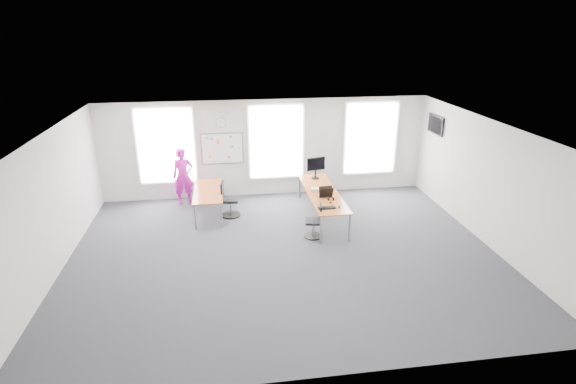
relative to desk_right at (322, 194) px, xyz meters
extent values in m
plane|color=#2B2B31|center=(-1.32, -1.92, -0.72)|extent=(10.00, 10.00, 0.00)
plane|color=white|center=(-1.32, -1.92, 2.28)|extent=(10.00, 10.00, 0.00)
plane|color=silver|center=(-1.32, 2.08, 0.78)|extent=(10.00, 0.00, 10.00)
plane|color=silver|center=(-1.32, -5.92, 0.78)|extent=(10.00, 0.00, 10.00)
plane|color=silver|center=(-6.32, -1.92, 0.78)|extent=(0.00, 10.00, 10.00)
plane|color=silver|center=(3.68, -1.92, 0.78)|extent=(0.00, 10.00, 10.00)
cube|color=silver|center=(-4.32, 2.05, 0.98)|extent=(1.60, 0.06, 2.20)
cube|color=silver|center=(-1.02, 2.05, 0.98)|extent=(1.60, 0.06, 2.20)
cube|color=silver|center=(1.98, 2.05, 0.98)|extent=(1.60, 0.06, 2.20)
cube|color=#B35A35|center=(0.00, 0.00, 0.03)|extent=(0.84, 3.17, 0.03)
cylinder|color=gray|center=(-0.36, -1.52, -0.35)|extent=(0.05, 0.05, 0.74)
cylinder|color=gray|center=(0.36, -1.52, -0.35)|extent=(0.05, 0.05, 0.74)
cylinder|color=gray|center=(-0.36, 1.52, -0.35)|extent=(0.05, 0.05, 0.74)
cylinder|color=gray|center=(0.36, 1.52, -0.35)|extent=(0.05, 0.05, 0.74)
cube|color=#B35A35|center=(-3.12, 0.69, -0.01)|extent=(0.80, 1.99, 0.03)
cylinder|color=gray|center=(-3.45, -0.25, -0.37)|extent=(0.05, 0.05, 0.70)
cylinder|color=gray|center=(-2.78, -0.25, -0.37)|extent=(0.05, 0.05, 0.70)
cylinder|color=gray|center=(-3.45, 1.62, -0.37)|extent=(0.05, 0.05, 0.70)
cylinder|color=gray|center=(-2.78, 1.62, -0.37)|extent=(0.05, 0.05, 0.70)
cylinder|color=black|center=(-0.47, -1.13, -0.71)|extent=(0.47, 0.47, 0.03)
cylinder|color=gray|center=(-0.47, -1.13, -0.50)|extent=(0.05, 0.05, 0.38)
cube|color=black|center=(-0.47, -1.13, -0.30)|extent=(0.46, 0.46, 0.06)
cube|color=black|center=(-0.29, -1.16, -0.04)|extent=(0.12, 0.38, 0.41)
cylinder|color=black|center=(-2.51, 0.51, -0.70)|extent=(0.54, 0.54, 0.03)
cylinder|color=gray|center=(-2.51, 0.51, -0.47)|extent=(0.06, 0.06, 0.44)
cube|color=black|center=(-2.51, 0.51, -0.23)|extent=(0.51, 0.51, 0.07)
cube|color=black|center=(-2.72, 0.54, 0.06)|extent=(0.11, 0.44, 0.47)
imported|color=#D617AF|center=(-3.86, 1.68, 0.13)|extent=(0.68, 0.51, 1.70)
cube|color=white|center=(-2.67, 2.05, 0.83)|extent=(1.20, 0.03, 0.90)
cylinder|color=gray|center=(-2.67, 2.05, 1.63)|extent=(0.30, 0.04, 0.30)
cube|color=black|center=(3.63, 1.08, 1.58)|extent=(0.06, 0.90, 0.55)
cube|color=black|center=(-0.13, -1.14, 0.06)|extent=(0.46, 0.19, 0.02)
ellipsoid|color=black|center=(0.19, -1.13, 0.07)|extent=(0.08, 0.11, 0.04)
cylinder|color=black|center=(0.04, -0.81, 0.05)|extent=(0.06, 0.06, 0.01)
cylinder|color=black|center=(0.03, -0.64, 0.09)|extent=(0.04, 0.08, 0.08)
cylinder|color=black|center=(0.16, -0.64, 0.09)|extent=(0.04, 0.08, 0.08)
cylinder|color=gold|center=(0.03, -0.64, 0.09)|extent=(0.01, 0.08, 0.08)
cube|color=black|center=(0.09, -0.64, 0.13)|extent=(0.14, 0.02, 0.01)
cube|color=black|center=(0.01, -0.36, 0.20)|extent=(0.37, 0.12, 0.30)
cube|color=orange|center=(0.01, -0.45, 0.19)|extent=(0.35, 0.13, 0.27)
cube|color=black|center=(0.01, -0.46, 0.20)|extent=(0.37, 0.13, 0.29)
cube|color=beige|center=(-0.15, 0.07, 0.10)|extent=(0.32, 0.26, 0.10)
cylinder|color=black|center=(0.04, 1.15, 0.06)|extent=(0.24, 0.24, 0.02)
cylinder|color=black|center=(0.04, 1.15, 0.18)|extent=(0.05, 0.05, 0.24)
cube|color=black|center=(0.04, 1.14, 0.51)|extent=(0.58, 0.18, 0.39)
cube|color=black|center=(0.04, 1.11, 0.51)|extent=(0.53, 0.14, 0.35)
camera|label=1|loc=(-2.60, -11.26, 4.46)|focal=28.00mm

